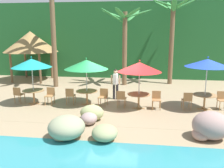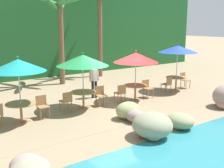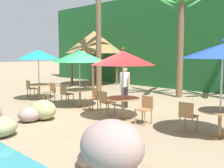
# 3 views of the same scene
# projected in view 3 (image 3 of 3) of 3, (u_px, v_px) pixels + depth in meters

# --- Properties ---
(ground_plane) EXTENTS (120.00, 120.00, 0.00)m
(ground_plane) POSITION_uv_depth(u_px,v_px,m) (101.00, 113.00, 10.09)
(ground_plane) COLOR #937F60
(terrace_deck) EXTENTS (18.00, 5.20, 0.01)m
(terrace_deck) POSITION_uv_depth(u_px,v_px,m) (101.00, 113.00, 10.09)
(terrace_deck) COLOR #937F60
(terrace_deck) RESTS_ON ground
(foliage_backdrop) EXTENTS (28.00, 2.40, 6.00)m
(foliage_backdrop) POSITION_uv_depth(u_px,v_px,m) (212.00, 40.00, 16.11)
(foliage_backdrop) COLOR #1E5628
(foliage_backdrop) RESTS_ON ground
(umbrella_teal) EXTENTS (1.99, 1.99, 2.48)m
(umbrella_teal) POSITION_uv_depth(u_px,v_px,m) (38.00, 55.00, 12.71)
(umbrella_teal) COLOR silver
(umbrella_teal) RESTS_ON ground
(dining_table_teal) EXTENTS (1.10, 1.10, 0.74)m
(dining_table_teal) POSITION_uv_depth(u_px,v_px,m) (39.00, 87.00, 12.88)
(dining_table_teal) COLOR #A37547
(dining_table_teal) RESTS_ON ground
(chair_teal_seaward) EXTENTS (0.42, 0.43, 0.87)m
(chair_teal_seaward) POSITION_uv_depth(u_px,v_px,m) (51.00, 91.00, 12.36)
(chair_teal_seaward) COLOR #9E7042
(chair_teal_seaward) RESTS_ON ground
(chair_teal_inland) EXTENTS (0.47, 0.48, 0.87)m
(chair_teal_inland) POSITION_uv_depth(u_px,v_px,m) (30.00, 88.00, 13.50)
(chair_teal_inland) COLOR #9E7042
(chair_teal_inland) RESTS_ON ground
(umbrella_green) EXTENTS (2.19, 2.19, 2.43)m
(umbrella_green) POSITION_uv_depth(u_px,v_px,m) (79.00, 56.00, 10.96)
(umbrella_green) COLOR silver
(umbrella_green) RESTS_ON ground
(dining_table_green) EXTENTS (1.10, 1.10, 0.74)m
(dining_table_green) POSITION_uv_depth(u_px,v_px,m) (80.00, 93.00, 11.12)
(dining_table_green) COLOR #A37547
(dining_table_green) RESTS_ON ground
(chair_green_seaward) EXTENTS (0.48, 0.48, 0.87)m
(chair_green_seaward) POSITION_uv_depth(u_px,v_px,m) (93.00, 97.00, 10.51)
(chair_green_seaward) COLOR #9E7042
(chair_green_seaward) RESTS_ON ground
(chair_green_inland) EXTENTS (0.42, 0.43, 0.87)m
(chair_green_inland) POSITION_uv_depth(u_px,v_px,m) (66.00, 93.00, 11.66)
(chair_green_inland) COLOR #9E7042
(chair_green_inland) RESTS_ON ground
(umbrella_red) EXTENTS (2.09, 2.09, 2.39)m
(umbrella_red) POSITION_uv_depth(u_px,v_px,m) (123.00, 58.00, 8.91)
(umbrella_red) COLOR silver
(umbrella_red) RESTS_ON ground
(dining_table_red) EXTENTS (1.10, 1.10, 0.74)m
(dining_table_red) POSITION_uv_depth(u_px,v_px,m) (123.00, 101.00, 9.07)
(dining_table_red) COLOR #A37547
(dining_table_red) RESTS_ON ground
(chair_red_seaward) EXTENTS (0.43, 0.44, 0.87)m
(chair_red_seaward) POSITION_uv_depth(u_px,v_px,m) (145.00, 108.00, 8.56)
(chair_red_seaward) COLOR #9E7042
(chair_red_seaward) RESTS_ON ground
(chair_red_inland) EXTENTS (0.47, 0.48, 0.87)m
(chair_red_inland) POSITION_uv_depth(u_px,v_px,m) (105.00, 101.00, 9.69)
(chair_red_inland) COLOR #9E7042
(chair_red_inland) RESTS_ON ground
(umbrella_blue) EXTENTS (2.07, 2.07, 2.56)m
(umbrella_blue) POSITION_uv_depth(u_px,v_px,m) (223.00, 51.00, 6.90)
(umbrella_blue) COLOR silver
(umbrella_blue) RESTS_ON ground
(dining_table_blue) EXTENTS (1.10, 1.10, 0.74)m
(dining_table_blue) POSITION_uv_depth(u_px,v_px,m) (220.00, 115.00, 7.09)
(dining_table_blue) COLOR #A37547
(dining_table_blue) RESTS_ON ground
(chair_blue_inland) EXTENTS (0.46, 0.46, 0.87)m
(chair_blue_inland) POSITION_uv_depth(u_px,v_px,m) (187.00, 115.00, 7.56)
(chair_blue_inland) COLOR #9E7042
(chair_blue_inland) RESTS_ON ground
(palm_tree_nearest) EXTENTS (3.58, 3.70, 7.18)m
(palm_tree_nearest) POSITION_uv_depth(u_px,v_px,m) (99.00, 5.00, 15.62)
(palm_tree_nearest) COLOR brown
(palm_tree_nearest) RESTS_ON ground
(palm_tree_second) EXTENTS (3.52, 3.54, 5.26)m
(palm_tree_second) POSITION_uv_depth(u_px,v_px,m) (181.00, 22.00, 13.40)
(palm_tree_second) COLOR brown
(palm_tree_second) RESTS_ON ground
(palapa_hut) EXTENTS (4.04, 4.04, 3.74)m
(palapa_hut) POSITION_uv_depth(u_px,v_px,m) (94.00, 42.00, 18.96)
(palapa_hut) COLOR brown
(palapa_hut) RESTS_ON ground
(waiter_in_white) EXTENTS (0.52, 0.37, 1.70)m
(waiter_in_white) POSITION_uv_depth(u_px,v_px,m) (125.00, 84.00, 11.04)
(waiter_in_white) COLOR #232328
(waiter_in_white) RESTS_ON ground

